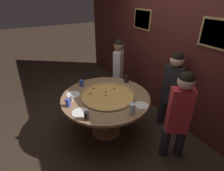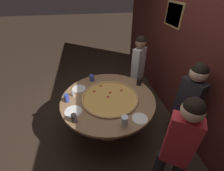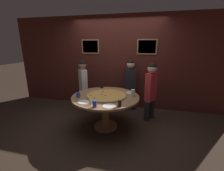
{
  "view_description": "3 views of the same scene",
  "coord_description": "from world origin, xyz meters",
  "px_view_note": "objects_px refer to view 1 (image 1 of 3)",
  "views": [
    {
      "loc": [
        2.16,
        -1.11,
        2.25
      ],
      "look_at": [
        0.04,
        0.1,
        0.93
      ],
      "focal_mm": 28.0,
      "sensor_mm": 36.0,
      "label": 1
    },
    {
      "loc": [
        1.77,
        -0.25,
        2.21
      ],
      "look_at": [
        -0.1,
        0.08,
        0.89
      ],
      "focal_mm": 24.0,
      "sensor_mm": 36.0,
      "label": 2
    },
    {
      "loc": [
        0.84,
        -2.93,
        1.81
      ],
      "look_at": [
        0.12,
        0.09,
        0.96
      ],
      "focal_mm": 24.0,
      "sensor_mm": 36.0,
      "label": 3
    }
  ],
  "objects_px": {
    "white_plate_left_side": "(142,105)",
    "giant_pizza": "(108,95)",
    "white_plate_right_side": "(73,94)",
    "diner_centre_back": "(118,67)",
    "dining_table": "(106,104)",
    "drink_cup_far_right": "(87,116)",
    "white_plate_far_back": "(80,113)",
    "drink_cup_by_shaker": "(82,83)",
    "drink_cup_front_edge": "(68,103)",
    "drink_cup_beside_pizza": "(127,79)",
    "diner_side_left": "(179,113)",
    "condiment_shaker": "(71,98)",
    "drink_cup_near_right": "(132,108)",
    "diner_side_right": "(172,87)"
  },
  "relations": [
    {
      "from": "drink_cup_near_right",
      "to": "white_plate_left_side",
      "type": "height_order",
      "value": "drink_cup_near_right"
    },
    {
      "from": "drink_cup_far_right",
      "to": "white_plate_far_back",
      "type": "bearing_deg",
      "value": -171.46
    },
    {
      "from": "diner_side_right",
      "to": "drink_cup_near_right",
      "type": "bearing_deg",
      "value": 79.26
    },
    {
      "from": "white_plate_left_side",
      "to": "diner_centre_back",
      "type": "height_order",
      "value": "diner_centre_back"
    },
    {
      "from": "white_plate_far_back",
      "to": "diner_side_left",
      "type": "bearing_deg",
      "value": 57.17
    },
    {
      "from": "drink_cup_by_shaker",
      "to": "white_plate_right_side",
      "type": "height_order",
      "value": "drink_cup_by_shaker"
    },
    {
      "from": "drink_cup_front_edge",
      "to": "drink_cup_beside_pizza",
      "type": "distance_m",
      "value": 1.22
    },
    {
      "from": "drink_cup_beside_pizza",
      "to": "white_plate_far_back",
      "type": "xyz_separation_m",
      "value": [
        0.48,
        -1.11,
        -0.06
      ]
    },
    {
      "from": "white_plate_left_side",
      "to": "giant_pizza",
      "type": "bearing_deg",
      "value": -146.91
    },
    {
      "from": "drink_cup_by_shaker",
      "to": "drink_cup_far_right",
      "type": "xyz_separation_m",
      "value": [
        0.93,
        -0.28,
        0.0
      ]
    },
    {
      "from": "diner_side_right",
      "to": "diner_centre_back",
      "type": "bearing_deg",
      "value": -7.18
    },
    {
      "from": "drink_cup_beside_pizza",
      "to": "condiment_shaker",
      "type": "xyz_separation_m",
      "value": [
        0.13,
        -1.11,
        -0.02
      ]
    },
    {
      "from": "dining_table",
      "to": "condiment_shaker",
      "type": "xyz_separation_m",
      "value": [
        -0.13,
        -0.53,
        0.2
      ]
    },
    {
      "from": "dining_table",
      "to": "diner_centre_back",
      "type": "height_order",
      "value": "diner_centre_back"
    },
    {
      "from": "giant_pizza",
      "to": "drink_cup_beside_pizza",
      "type": "bearing_deg",
      "value": 116.84
    },
    {
      "from": "drink_cup_far_right",
      "to": "condiment_shaker",
      "type": "bearing_deg",
      "value": -176.4
    },
    {
      "from": "drink_cup_far_right",
      "to": "white_plate_right_side",
      "type": "bearing_deg",
      "value": 176.15
    },
    {
      "from": "dining_table",
      "to": "drink_cup_far_right",
      "type": "height_order",
      "value": "drink_cup_far_right"
    },
    {
      "from": "drink_cup_near_right",
      "to": "diner_centre_back",
      "type": "bearing_deg",
      "value": 155.64
    },
    {
      "from": "diner_side_left",
      "to": "diner_side_right",
      "type": "bearing_deg",
      "value": -95.67
    },
    {
      "from": "dining_table",
      "to": "drink_cup_beside_pizza",
      "type": "distance_m",
      "value": 0.67
    },
    {
      "from": "diner_side_right",
      "to": "drink_cup_by_shaker",
      "type": "bearing_deg",
      "value": 32.94
    },
    {
      "from": "drink_cup_by_shaker",
      "to": "white_plate_far_back",
      "type": "relative_size",
      "value": 0.46
    },
    {
      "from": "giant_pizza",
      "to": "white_plate_far_back",
      "type": "xyz_separation_m",
      "value": [
        0.2,
        -0.55,
        -0.01
      ]
    },
    {
      "from": "white_plate_right_side",
      "to": "diner_centre_back",
      "type": "height_order",
      "value": "diner_centre_back"
    },
    {
      "from": "white_plate_far_back",
      "to": "white_plate_right_side",
      "type": "xyz_separation_m",
      "value": [
        -0.53,
        0.08,
        0.0
      ]
    },
    {
      "from": "dining_table",
      "to": "diner_side_right",
      "type": "bearing_deg",
      "value": 69.16
    },
    {
      "from": "drink_cup_front_edge",
      "to": "white_plate_left_side",
      "type": "bearing_deg",
      "value": 61.45
    },
    {
      "from": "dining_table",
      "to": "drink_cup_far_right",
      "type": "relative_size",
      "value": 12.05
    },
    {
      "from": "dining_table",
      "to": "white_plate_right_side",
      "type": "distance_m",
      "value": 0.56
    },
    {
      "from": "diner_centre_back",
      "to": "diner_side_right",
      "type": "xyz_separation_m",
      "value": [
        1.25,
        0.3,
        0.02
      ]
    },
    {
      "from": "drink_cup_far_right",
      "to": "white_plate_right_side",
      "type": "height_order",
      "value": "drink_cup_far_right"
    },
    {
      "from": "drink_cup_beside_pizza",
      "to": "white_plate_right_side",
      "type": "relative_size",
      "value": 0.57
    },
    {
      "from": "diner_side_left",
      "to": "diner_centre_back",
      "type": "bearing_deg",
      "value": -61.18
    },
    {
      "from": "drink_cup_beside_pizza",
      "to": "white_plate_left_side",
      "type": "bearing_deg",
      "value": -17.33
    },
    {
      "from": "drink_cup_near_right",
      "to": "diner_side_right",
      "type": "xyz_separation_m",
      "value": [
        -0.17,
        0.95,
        -0.0
      ]
    },
    {
      "from": "dining_table",
      "to": "drink_cup_near_right",
      "type": "height_order",
      "value": "drink_cup_near_right"
    },
    {
      "from": "diner_centre_back",
      "to": "diner_side_left",
      "type": "distance_m",
      "value": 1.81
    },
    {
      "from": "giant_pizza",
      "to": "drink_cup_far_right",
      "type": "bearing_deg",
      "value": -53.73
    },
    {
      "from": "giant_pizza",
      "to": "white_plate_right_side",
      "type": "height_order",
      "value": "giant_pizza"
    },
    {
      "from": "condiment_shaker",
      "to": "diner_side_right",
      "type": "distance_m",
      "value": 1.68
    },
    {
      "from": "drink_cup_front_edge",
      "to": "white_plate_far_back",
      "type": "bearing_deg",
      "value": 21.54
    },
    {
      "from": "dining_table",
      "to": "white_plate_far_back",
      "type": "bearing_deg",
      "value": -67.59
    },
    {
      "from": "dining_table",
      "to": "white_plate_left_side",
      "type": "xyz_separation_m",
      "value": [
        0.5,
        0.34,
        0.15
      ]
    },
    {
      "from": "drink_cup_near_right",
      "to": "drink_cup_far_right",
      "type": "height_order",
      "value": "drink_cup_near_right"
    },
    {
      "from": "drink_cup_by_shaker",
      "to": "white_plate_left_side",
      "type": "height_order",
      "value": "drink_cup_by_shaker"
    },
    {
      "from": "drink_cup_far_right",
      "to": "white_plate_right_side",
      "type": "xyz_separation_m",
      "value": [
        -0.71,
        0.05,
        -0.06
      ]
    },
    {
      "from": "drink_cup_by_shaker",
      "to": "drink_cup_beside_pizza",
      "type": "xyz_separation_m",
      "value": [
        0.26,
        0.79,
        0.01
      ]
    },
    {
      "from": "drink_cup_front_edge",
      "to": "drink_cup_beside_pizza",
      "type": "xyz_separation_m",
      "value": [
        -0.24,
        1.2,
        0.0
      ]
    },
    {
      "from": "diner_centre_back",
      "to": "drink_cup_front_edge",
      "type": "bearing_deg",
      "value": 169.2
    }
  ]
}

